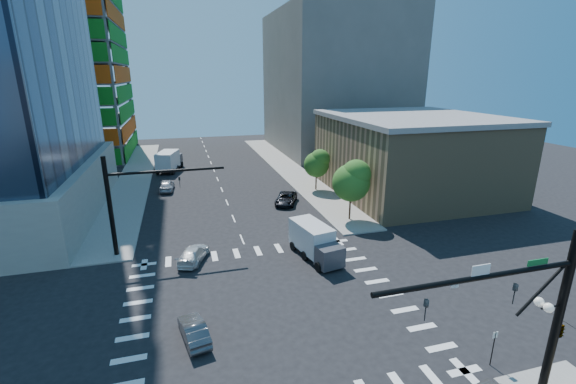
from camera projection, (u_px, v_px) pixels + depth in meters
name	position (u px, v px, depth m)	size (l,w,h in m)	color
ground	(269.00, 306.00, 27.23)	(160.00, 160.00, 0.00)	black
road_markings	(269.00, 306.00, 27.23)	(20.00, 20.00, 0.01)	silver
sidewalk_ne	(287.00, 168.00, 67.27)	(5.00, 60.00, 0.15)	gray
sidewalk_nw	(135.00, 178.00, 60.79)	(5.00, 60.00, 0.15)	gray
construction_building	(44.00, 23.00, 69.93)	(25.16, 34.50, 70.60)	slate
commercial_building	(411.00, 154.00, 52.40)	(20.50, 22.50, 10.60)	#8B7350
bg_building_ne	(334.00, 83.00, 80.76)	(24.00, 30.00, 28.00)	#5C5953
signal_mast_se	(545.00, 314.00, 17.93)	(10.51, 2.48, 9.00)	black
signal_mast_nw	(127.00, 197.00, 33.62)	(10.20, 0.40, 9.00)	black
tree_south	(353.00, 180.00, 41.93)	(4.16, 4.16, 6.82)	#382316
tree_north	(318.00, 163.00, 53.26)	(3.54, 3.52, 5.78)	#382316
no_parking_sign	(494.00, 344.00, 21.31)	(0.30, 0.06, 2.20)	black
car_nb_far	(286.00, 198.00, 48.65)	(2.32, 5.03, 1.40)	black
car_sb_near	(193.00, 254.00, 33.69)	(1.83, 4.51, 1.31)	silver
car_sb_mid	(167.00, 185.00, 54.16)	(1.83, 4.54, 1.55)	#AEAFB6
car_sb_cross	(194.00, 330.00, 23.67)	(1.32, 3.78, 1.24)	#46474A
box_truck_near	(317.00, 245.00, 33.91)	(3.46, 6.04, 2.98)	black
box_truck_far	(170.00, 162.00, 65.20)	(4.52, 7.12, 3.46)	black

